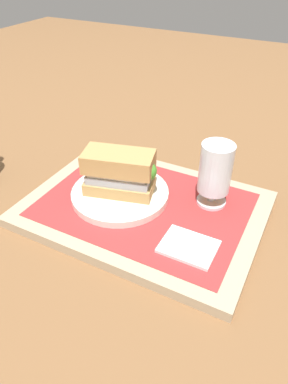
{
  "coord_description": "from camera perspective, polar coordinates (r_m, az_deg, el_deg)",
  "views": [
    {
      "loc": [
        0.25,
        -0.47,
        0.44
      ],
      "look_at": [
        0.0,
        0.0,
        0.05
      ],
      "focal_mm": 33.17,
      "sensor_mm": 36.0,
      "label": 1
    }
  ],
  "objects": [
    {
      "name": "ground_plane",
      "position": [
        0.69,
        -0.0,
        -3.34
      ],
      "size": [
        3.0,
        3.0,
        0.0
      ],
      "primitive_type": "plane",
      "color": "brown"
    },
    {
      "name": "plate",
      "position": [
        0.7,
        -3.9,
        -0.3
      ],
      "size": [
        0.19,
        0.19,
        0.01
      ],
      "primitive_type": "cylinder",
      "color": "silver",
      "rests_on": "placemat"
    },
    {
      "name": "tray",
      "position": [
        0.69,
        -0.0,
        -2.7
      ],
      "size": [
        0.44,
        0.32,
        0.02
      ],
      "primitive_type": "cube",
      "color": "tan",
      "rests_on": "ground_plane"
    },
    {
      "name": "placemat",
      "position": [
        0.68,
        -0.0,
        -2.0
      ],
      "size": [
        0.38,
        0.27,
        0.0
      ],
      "primitive_type": "cube",
      "color": "#9E2D2D",
      "rests_on": "tray"
    },
    {
      "name": "sandwich",
      "position": [
        0.67,
        -3.79,
        3.14
      ],
      "size": [
        0.14,
        0.1,
        0.08
      ],
      "rotation": [
        0.0,
        0.0,
        0.26
      ],
      "color": "tan",
      "rests_on": "plate"
    },
    {
      "name": "napkin_folded",
      "position": [
        0.59,
        7.19,
        -8.7
      ],
      "size": [
        0.09,
        0.07,
        0.01
      ],
      "primitive_type": "cube",
      "color": "white",
      "rests_on": "placemat"
    },
    {
      "name": "beer_glass",
      "position": [
        0.66,
        11.36,
        3.08
      ],
      "size": [
        0.06,
        0.06,
        0.12
      ],
      "color": "silver",
      "rests_on": "placemat"
    }
  ]
}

